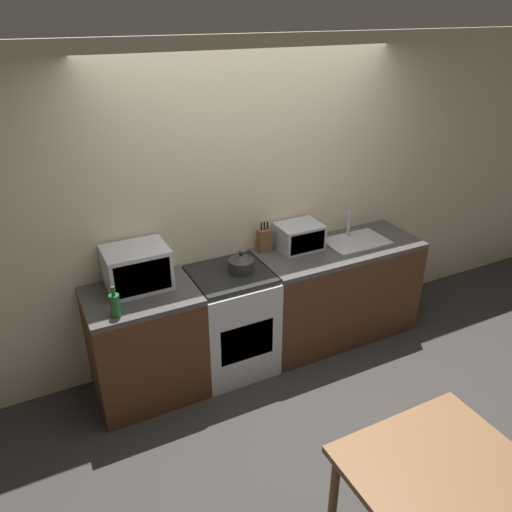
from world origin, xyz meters
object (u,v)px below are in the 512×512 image
Objects in this scene: bottle at (115,305)px; microwave at (137,268)px; kettle at (241,263)px; dining_table at (436,478)px; stove_range at (231,321)px; toaster_oven at (299,236)px.

microwave is at bearing 53.31° from bottle.
kettle is 1.04m from bottle.
dining_table is (0.94, -2.12, -0.43)m from microwave.
microwave reaches higher than kettle.
bottle reaches higher than stove_range.
stove_range is 0.53m from kettle.
kettle is at bearing -165.84° from toaster_oven.
toaster_oven is (0.71, 0.14, 0.56)m from stove_range.
stove_range is 4.38× the size of kettle.
stove_range is at bearing -9.05° from microwave.
bottle is at bearing -167.92° from toaster_oven.
microwave is at bearing 170.85° from kettle.
microwave reaches higher than bottle.
microwave is 0.50× the size of dining_table.
microwave is at bearing 113.89° from dining_table.
toaster_oven is at bearing 77.66° from dining_table.
stove_range is 2.03m from dining_table.
microwave reaches higher than dining_table.
stove_range is 0.99× the size of dining_table.
dining_table is (0.15, -1.99, -0.34)m from kettle.
toaster_oven is (1.41, 0.03, -0.05)m from microwave.
dining_table is at bearing -66.11° from microwave.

